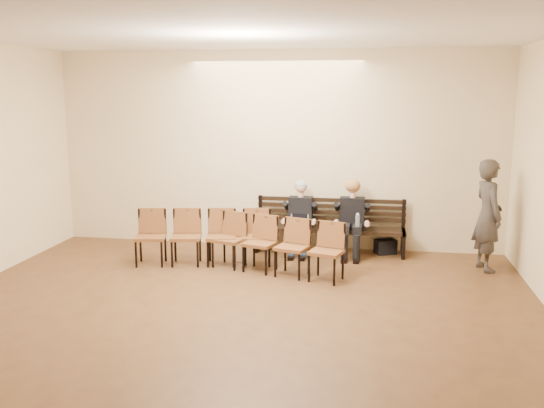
{
  "coord_description": "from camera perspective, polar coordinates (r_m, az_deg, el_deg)",
  "views": [
    {
      "loc": [
        1.71,
        -5.63,
        2.82
      ],
      "look_at": [
        0.08,
        4.05,
        0.95
      ],
      "focal_mm": 40.0,
      "sensor_mm": 36.0,
      "label": 1
    }
  ],
  "objects": [
    {
      "name": "room_walls",
      "position": [
        6.65,
        -5.41,
        8.29
      ],
      "size": [
        8.02,
        10.01,
        3.51
      ],
      "color": "beige",
      "rests_on": "ground"
    },
    {
      "name": "ground",
      "position": [
        6.52,
        -6.85,
        -14.92
      ],
      "size": [
        10.0,
        10.0,
        0.0
      ],
      "primitive_type": "plane",
      "color": "brown",
      "rests_on": "ground"
    },
    {
      "name": "seated_woman",
      "position": [
        10.4,
        7.52,
        -1.62
      ],
      "size": [
        0.52,
        0.72,
        1.21
      ],
      "primitive_type": null,
      "color": "black",
      "rests_on": "ground"
    },
    {
      "name": "passerby",
      "position": [
        10.01,
        19.71,
        -0.26
      ],
      "size": [
        0.66,
        0.84,
        2.03
      ],
      "primitive_type": "imported",
      "rotation": [
        0.0,
        0.0,
        1.83
      ],
      "color": "#38332E",
      "rests_on": "ground"
    },
    {
      "name": "chair_row_back",
      "position": [
        9.91,
        -6.46,
        -3.13
      ],
      "size": [
        2.25,
        0.87,
        0.9
      ],
      "primitive_type": "cube",
      "rotation": [
        0.0,
        0.0,
        0.18
      ],
      "color": "brown",
      "rests_on": "ground"
    },
    {
      "name": "bag",
      "position": [
        10.72,
        10.62,
        -3.96
      ],
      "size": [
        0.41,
        0.35,
        0.25
      ],
      "primitive_type": "cube",
      "rotation": [
        0.0,
        0.0,
        0.42
      ],
      "color": "black",
      "rests_on": "ground"
    },
    {
      "name": "bench",
      "position": [
        10.62,
        5.42,
        -3.41
      ],
      "size": [
        2.6,
        0.9,
        0.45
      ],
      "primitive_type": "cube",
      "color": "black",
      "rests_on": "ground"
    },
    {
      "name": "water_bottle",
      "position": [
        10.14,
        8.03,
        -2.19
      ],
      "size": [
        0.08,
        0.08,
        0.23
      ],
      "primitive_type": "cylinder",
      "rotation": [
        0.0,
        0.0,
        0.25
      ],
      "color": "silver",
      "rests_on": "bench"
    },
    {
      "name": "chair_row_front",
      "position": [
        9.37,
        0.35,
        -3.95
      ],
      "size": [
        2.18,
        1.08,
        0.88
      ],
      "primitive_type": "cube",
      "rotation": [
        0.0,
        0.0,
        -0.3
      ],
      "color": "brown",
      "rests_on": "ground"
    },
    {
      "name": "seated_man",
      "position": [
        10.47,
        2.64,
        -1.45
      ],
      "size": [
        0.5,
        0.7,
        1.21
      ],
      "primitive_type": null,
      "color": "black",
      "rests_on": "ground"
    },
    {
      "name": "laptop",
      "position": [
        10.34,
        2.54,
        -1.87
      ],
      "size": [
        0.3,
        0.24,
        0.22
      ],
      "primitive_type": "cube",
      "rotation": [
        0.0,
        0.0,
        0.02
      ],
      "color": "silver",
      "rests_on": "bench"
    }
  ]
}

